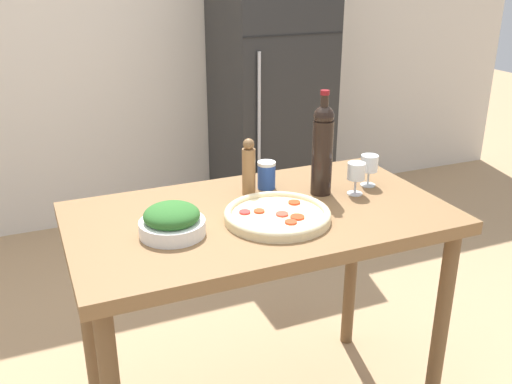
{
  "coord_description": "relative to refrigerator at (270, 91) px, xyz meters",
  "views": [
    {
      "loc": [
        -0.71,
        -1.65,
        1.71
      ],
      "look_at": [
        0.0,
        0.04,
        0.97
      ],
      "focal_mm": 40.0,
      "sensor_mm": 36.0,
      "label": 1
    }
  ],
  "objects": [
    {
      "name": "wine_glass_near",
      "position": [
        -0.47,
        -1.82,
        0.08
      ],
      "size": [
        0.07,
        0.07,
        0.12
      ],
      "color": "silver",
      "rests_on": "prep_counter"
    },
    {
      "name": "homemade_pizza",
      "position": [
        -0.84,
        -1.91,
        0.02
      ],
      "size": [
        0.36,
        0.36,
        0.04
      ],
      "color": "beige",
      "rests_on": "prep_counter"
    },
    {
      "name": "wall_back",
      "position": [
        -0.86,
        0.39,
        0.39
      ],
      "size": [
        6.4,
        0.08,
        2.6
      ],
      "color": "silver",
      "rests_on": "ground_plane"
    },
    {
      "name": "prep_counter",
      "position": [
        -0.86,
        -1.83,
        -0.11
      ],
      "size": [
        1.3,
        0.73,
        0.91
      ],
      "color": "brown",
      "rests_on": "ground_plane"
    },
    {
      "name": "refrigerator",
      "position": [
        0.0,
        0.0,
        0.0
      ],
      "size": [
        0.67,
        0.71,
        1.82
      ],
      "color": "black",
      "rests_on": "ground_plane"
    },
    {
      "name": "wine_glass_far",
      "position": [
        -0.38,
        -1.76,
        0.08
      ],
      "size": [
        0.07,
        0.07,
        0.12
      ],
      "color": "silver",
      "rests_on": "prep_counter"
    },
    {
      "name": "salad_bowl",
      "position": [
        -1.19,
        -1.88,
        0.05
      ],
      "size": [
        0.21,
        0.21,
        0.1
      ],
      "color": "white",
      "rests_on": "prep_counter"
    },
    {
      "name": "pepper_mill",
      "position": [
        -0.84,
        -1.66,
        0.1
      ],
      "size": [
        0.05,
        0.05,
        0.21
      ],
      "color": "olive",
      "rests_on": "prep_counter"
    },
    {
      "name": "salt_canister",
      "position": [
        -0.75,
        -1.64,
        0.05
      ],
      "size": [
        0.07,
        0.07,
        0.11
      ],
      "color": "#284CA3",
      "rests_on": "prep_counter"
    },
    {
      "name": "wine_bottle",
      "position": [
        -0.59,
        -1.76,
        0.18
      ],
      "size": [
        0.08,
        0.08,
        0.39
      ],
      "color": "black",
      "rests_on": "prep_counter"
    }
  ]
}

